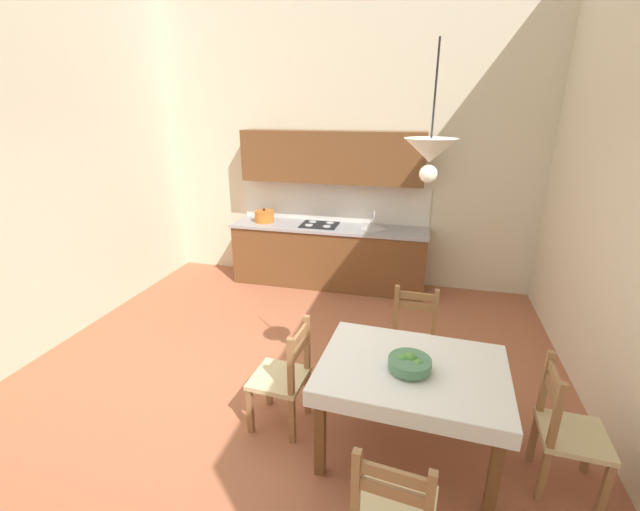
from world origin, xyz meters
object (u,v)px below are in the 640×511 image
kitchen_cabinetry (329,228)px  dining_chair_kitchen_side (412,341)px  dining_table (411,381)px  dining_chair_tv_side (284,378)px  pendant_lamp (430,152)px  fruit_bowl (410,363)px  dining_chair_window_side (567,432)px

kitchen_cabinetry → dining_chair_kitchen_side: 2.55m
dining_table → dining_chair_tv_side: bearing=176.9°
dining_chair_tv_side → pendant_lamp: (0.99, -0.04, 1.80)m
dining_chair_kitchen_side → dining_chair_tv_side: (-0.98, -0.82, 0.00)m
dining_chair_kitchen_side → fruit_bowl: 1.00m
dining_chair_tv_side → kitchen_cabinetry: bearing=96.1°
dining_table → pendant_lamp: size_ratio=1.70×
kitchen_cabinetry → dining_table: size_ratio=2.05×
kitchen_cabinetry → fruit_bowl: size_ratio=9.34×
dining_chair_kitchen_side → dining_chair_tv_side: 1.28m
dining_chair_window_side → dining_chair_tv_side: 2.04m
kitchen_cabinetry → dining_chair_window_side: kitchen_cabinetry is taller
dining_chair_kitchen_side → fruit_bowl: bearing=-90.4°
dining_table → dining_chair_window_side: (1.04, -0.05, -0.18)m
dining_chair_window_side → pendant_lamp: (-1.04, 0.07, 1.80)m
dining_table → dining_chair_kitchen_side: (-0.02, 0.87, -0.18)m
fruit_bowl → pendant_lamp: 1.43m
dining_chair_window_side → fruit_bowl: 1.12m
dining_chair_window_side → dining_chair_tv_side: bearing=177.1°
dining_chair_window_side → kitchen_cabinetry: bearing=127.4°
dining_table → kitchen_cabinetry: bearing=113.5°
dining_chair_tv_side → pendant_lamp: 2.06m
dining_chair_kitchen_side → pendant_lamp: bearing=-89.4°
dining_table → dining_chair_tv_side: dining_chair_tv_side is taller
dining_chair_window_side → dining_chair_kitchen_side: (-1.05, 0.92, 0.00)m
kitchen_cabinetry → dining_chair_tv_side: bearing=-83.9°
kitchen_cabinetry → dining_table: 3.31m
kitchen_cabinetry → dining_chair_tv_side: 3.02m
fruit_bowl → dining_chair_kitchen_side: bearing=89.6°
kitchen_cabinetry → dining_chair_kitchen_side: kitchen_cabinetry is taller
dining_table → pendant_lamp: bearing=108.0°
pendant_lamp → dining_chair_window_side: bearing=-3.6°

